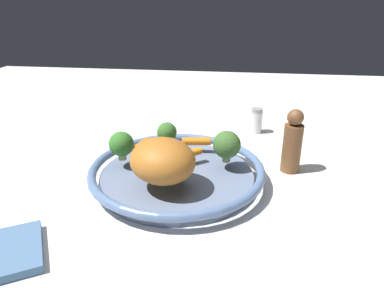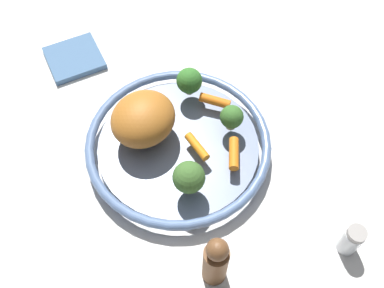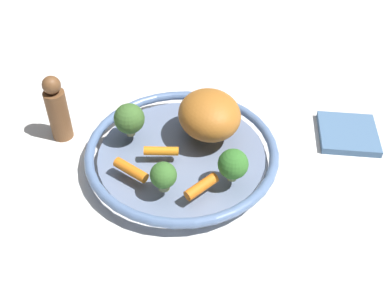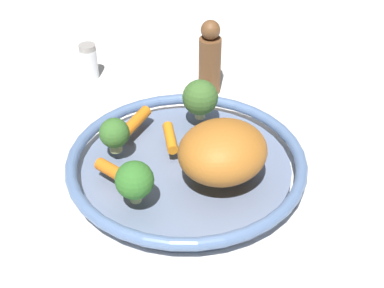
{
  "view_description": "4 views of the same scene",
  "coord_description": "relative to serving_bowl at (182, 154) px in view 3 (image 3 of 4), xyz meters",
  "views": [
    {
      "loc": [
        -0.11,
        0.62,
        0.36
      ],
      "look_at": [
        -0.03,
        -0.03,
        0.08
      ],
      "focal_mm": 32.95,
      "sensor_mm": 36.0,
      "label": 1
    },
    {
      "loc": [
        -0.44,
        -0.06,
        0.73
      ],
      "look_at": [
        -0.02,
        -0.03,
        0.06
      ],
      "focal_mm": 40.78,
      "sensor_mm": 36.0,
      "label": 2
    },
    {
      "loc": [
        0.39,
        -0.49,
        0.62
      ],
      "look_at": [
        0.02,
        0.01,
        0.05
      ],
      "focal_mm": 44.17,
      "sensor_mm": 36.0,
      "label": 3
    },
    {
      "loc": [
        0.57,
        0.32,
        0.54
      ],
      "look_at": [
        0.01,
        0.02,
        0.07
      ],
      "focal_mm": 52.69,
      "sensor_mm": 36.0,
      "label": 4
    }
  ],
  "objects": [
    {
      "name": "ground_plane",
      "position": [
        0.0,
        0.0,
        -0.02
      ],
      "size": [
        2.22,
        2.22,
        0.0
      ],
      "primitive_type": "plane",
      "color": "silver"
    },
    {
      "name": "broccoli_floret_edge",
      "position": [
        -0.1,
        -0.03,
        0.06
      ],
      "size": [
        0.06,
        0.06,
        0.07
      ],
      "color": "tan",
      "rests_on": "serving_bowl"
    },
    {
      "name": "broccoli_floret_large",
      "position": [
        0.12,
        -0.01,
        0.05
      ],
      "size": [
        0.05,
        0.05,
        0.06
      ],
      "color": "#99A866",
      "rests_on": "serving_bowl"
    },
    {
      "name": "baby_carrot_right",
      "position": [
        -0.03,
        -0.11,
        0.03
      ],
      "size": [
        0.07,
        0.02,
        0.02
      ],
      "primitive_type": "cylinder",
      "rotation": [
        1.62,
        0.0,
        1.6
      ],
      "color": "orange",
      "rests_on": "serving_bowl"
    },
    {
      "name": "baby_carrot_left",
      "position": [
        -0.02,
        -0.04,
        0.03
      ],
      "size": [
        0.06,
        0.05,
        0.02
      ],
      "primitive_type": "cylinder",
      "rotation": [
        1.53,
        0.0,
        5.37
      ],
      "color": "orange",
      "rests_on": "serving_bowl"
    },
    {
      "name": "serving_bowl",
      "position": [
        0.0,
        0.0,
        0.0
      ],
      "size": [
        0.35,
        0.35,
        0.04
      ],
      "color": "slate",
      "rests_on": "ground_plane"
    },
    {
      "name": "dish_towel",
      "position": [
        0.22,
        0.26,
        -0.01
      ],
      "size": [
        0.16,
        0.16,
        0.01
      ],
      "primitive_type": "cube",
      "rotation": [
        0.0,
        0.0,
        0.54
      ],
      "color": "#4C7099",
      "rests_on": "ground_plane"
    },
    {
      "name": "broccoli_floret_mid",
      "position": [
        0.04,
        -0.1,
        0.05
      ],
      "size": [
        0.04,
        0.04,
        0.05
      ],
      "color": "tan",
      "rests_on": "serving_bowl"
    },
    {
      "name": "roast_chicken_piece",
      "position": [
        0.01,
        0.06,
        0.06
      ],
      "size": [
        0.17,
        0.16,
        0.08
      ],
      "primitive_type": "ellipsoid",
      "rotation": [
        0.0,
        0.0,
        2.55
      ],
      "color": "#B56A26",
      "rests_on": "serving_bowl"
    },
    {
      "name": "pepper_mill",
      "position": [
        -0.23,
        -0.08,
        0.05
      ],
      "size": [
        0.04,
        0.04,
        0.14
      ],
      "color": "brown",
      "rests_on": "ground_plane"
    },
    {
      "name": "baby_carrot_center",
      "position": [
        0.09,
        -0.06,
        0.03
      ],
      "size": [
        0.03,
        0.06,
        0.02
      ],
      "primitive_type": "cylinder",
      "rotation": [
        1.52,
        0.0,
        2.93
      ],
      "color": "orange",
      "rests_on": "serving_bowl"
    }
  ]
}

